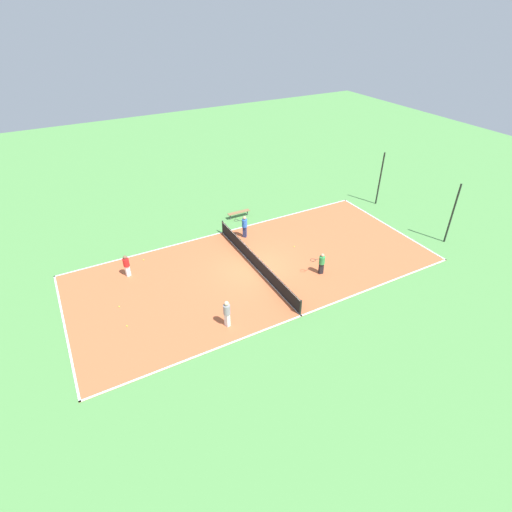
% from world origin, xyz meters
% --- Properties ---
extents(ground_plane, '(80.00, 80.00, 0.00)m').
position_xyz_m(ground_plane, '(0.00, 0.00, 0.00)').
color(ground_plane, '#518E47').
extents(court_surface, '(10.12, 22.30, 0.02)m').
position_xyz_m(court_surface, '(0.00, 0.00, 0.01)').
color(court_surface, '#C66038').
rests_on(court_surface, ground_plane).
extents(tennis_net, '(9.92, 0.10, 0.97)m').
position_xyz_m(tennis_net, '(0.00, 0.00, 0.51)').
color(tennis_net, black).
rests_on(tennis_net, court_surface).
extents(bench, '(0.36, 1.75, 0.45)m').
position_xyz_m(bench, '(-6.54, 2.07, 0.39)').
color(bench, olive).
rests_on(bench, ground_plane).
extents(player_far_green, '(0.51, 0.98, 1.41)m').
position_xyz_m(player_far_green, '(2.37, 3.18, 0.82)').
color(player_far_green, black).
rests_on(player_far_green, court_surface).
extents(player_coach_red, '(0.43, 0.43, 1.44)m').
position_xyz_m(player_coach_red, '(-2.95, -7.14, 0.83)').
color(player_coach_red, white).
rests_on(player_coach_red, court_surface).
extents(player_baseline_gray, '(0.44, 0.44, 1.59)m').
position_xyz_m(player_baseline_gray, '(3.82, -3.74, 0.92)').
color(player_baseline_gray, white).
rests_on(player_baseline_gray, court_surface).
extents(player_near_blue, '(0.88, 0.91, 1.62)m').
position_xyz_m(player_near_blue, '(-3.70, 1.10, 0.95)').
color(player_near_blue, navy).
rests_on(player_near_blue, court_surface).
extents(tennis_ball_far_baseline, '(0.07, 0.07, 0.07)m').
position_xyz_m(tennis_ball_far_baseline, '(-4.17, -5.90, 0.06)').
color(tennis_ball_far_baseline, '#CCE033').
rests_on(tennis_ball_far_baseline, court_surface).
extents(tennis_ball_near_net, '(0.07, 0.07, 0.07)m').
position_xyz_m(tennis_ball_near_net, '(-0.92, 3.42, 0.06)').
color(tennis_ball_near_net, '#CCE033').
rests_on(tennis_ball_near_net, court_surface).
extents(tennis_ball_right_alley, '(0.07, 0.07, 0.07)m').
position_xyz_m(tennis_ball_right_alley, '(-0.29, -8.30, 0.06)').
color(tennis_ball_right_alley, '#CCE033').
rests_on(tennis_ball_right_alley, court_surface).
extents(tennis_ball_left_sideline, '(0.07, 0.07, 0.07)m').
position_xyz_m(tennis_ball_left_sideline, '(1.44, -8.29, 0.06)').
color(tennis_ball_left_sideline, '#CCE033').
rests_on(tennis_ball_left_sideline, court_surface).
extents(fence_post_back_left, '(0.12, 0.12, 4.24)m').
position_xyz_m(fence_post_back_left, '(-3.37, 12.89, 2.12)').
color(fence_post_back_left, black).
rests_on(fence_post_back_left, ground_plane).
extents(fence_post_back_right, '(0.12, 0.12, 4.24)m').
position_xyz_m(fence_post_back_right, '(3.37, 12.89, 2.12)').
color(fence_post_back_right, black).
rests_on(fence_post_back_right, ground_plane).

